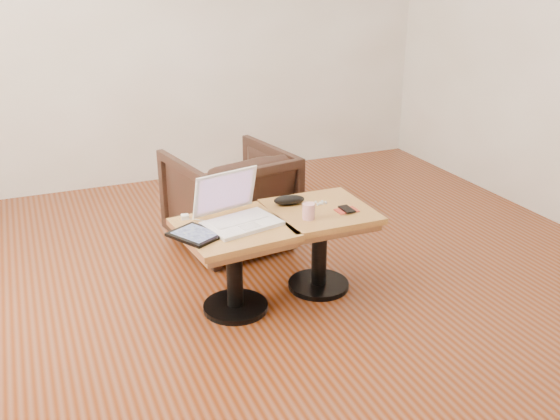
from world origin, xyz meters
name	(u,v)px	position (x,y,z in m)	size (l,w,h in m)	color
room_shell	(277,49)	(0.00, 0.00, 1.35)	(4.52, 4.52, 2.71)	#5D240A
side_table_left	(234,248)	(-0.26, -0.03, 0.36)	(0.58, 0.58, 0.48)	black
side_table_right	(320,229)	(0.26, 0.02, 0.36)	(0.53, 0.53, 0.48)	black
laptop	(236,213)	(-0.22, 0.01, 0.54)	(0.43, 0.39, 0.26)	white
tablet	(195,235)	(-0.47, -0.07, 0.49)	(0.28, 0.30, 0.02)	black
charging_adapter	(185,217)	(-0.46, 0.16, 0.50)	(0.04, 0.04, 0.02)	white
glasses_case	(289,200)	(0.13, 0.14, 0.51)	(0.18, 0.08, 0.05)	black
striped_cup	(309,211)	(0.14, -0.09, 0.53)	(0.07, 0.07, 0.08)	#D45267
earbuds_tangle	(320,203)	(0.29, 0.08, 0.49)	(0.08, 0.05, 0.02)	white
phone_on_sleeve	(347,210)	(0.38, -0.07, 0.49)	(0.12, 0.11, 0.01)	maroon
armchair	(230,198)	(-0.01, 0.77, 0.32)	(0.69, 0.71, 0.64)	black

